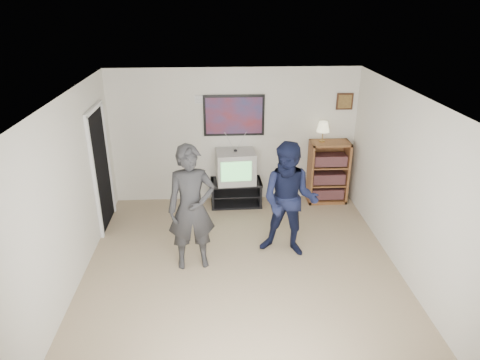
{
  "coord_description": "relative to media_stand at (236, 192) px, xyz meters",
  "views": [
    {
      "loc": [
        -0.31,
        -5.02,
        3.65
      ],
      "look_at": [
        0.01,
        0.71,
        1.15
      ],
      "focal_mm": 32.0,
      "sensor_mm": 36.0,
      "label": 1
    }
  ],
  "objects": [
    {
      "name": "room_shell",
      "position": [
        -0.02,
        -1.88,
        1.01
      ],
      "size": [
        4.51,
        5.0,
        2.51
      ],
      "color": "#7D6E4F",
      "rests_on": "ground"
    },
    {
      "name": "media_stand",
      "position": [
        0.0,
        0.0,
        0.0
      ],
      "size": [
        0.95,
        0.54,
        0.47
      ],
      "rotation": [
        0.0,
        0.0,
        0.02
      ],
      "color": "black",
      "rests_on": "room_shell"
    },
    {
      "name": "crt_television",
      "position": [
        -0.01,
        0.0,
        0.53
      ],
      "size": [
        0.73,
        0.63,
        0.59
      ],
      "primitive_type": null,
      "rotation": [
        0.0,
        0.0,
        0.07
      ],
      "color": "#ABAAA5",
      "rests_on": "media_stand"
    },
    {
      "name": "bookshelf",
      "position": [
        1.73,
        0.05,
        0.36
      ],
      "size": [
        0.72,
        0.41,
        1.18
      ],
      "primitive_type": null,
      "color": "brown",
      "rests_on": "room_shell"
    },
    {
      "name": "table_lamp",
      "position": [
        1.58,
        0.08,
        1.14
      ],
      "size": [
        0.24,
        0.24,
        0.38
      ],
      "primitive_type": null,
      "color": "#FFF7C1",
      "rests_on": "bookshelf"
    },
    {
      "name": "person_tall",
      "position": [
        -0.71,
        -1.93,
        0.69
      ],
      "size": [
        0.73,
        0.53,
        1.84
      ],
      "primitive_type": "imported",
      "rotation": [
        0.0,
        0.0,
        0.14
      ],
      "color": "#262628",
      "rests_on": "room_shell"
    },
    {
      "name": "person_short",
      "position": [
        0.7,
        -1.7,
        0.65
      ],
      "size": [
        1.03,
        0.91,
        1.77
      ],
      "primitive_type": "imported",
      "rotation": [
        0.0,
        0.0,
        -0.33
      ],
      "color": "black",
      "rests_on": "room_shell"
    },
    {
      "name": "controller_left",
      "position": [
        -0.67,
        -1.75,
        1.0
      ],
      "size": [
        0.04,
        0.13,
        0.04
      ],
      "primitive_type": "cube",
      "rotation": [
        0.0,
        0.0,
        0.03
      ],
      "color": "white",
      "rests_on": "person_tall"
    },
    {
      "name": "controller_right",
      "position": [
        0.69,
        -1.49,
        0.76
      ],
      "size": [
        0.05,
        0.13,
        0.04
      ],
      "primitive_type": "cube",
      "rotation": [
        0.0,
        0.0,
        -0.08
      ],
      "color": "white",
      "rests_on": "person_short"
    },
    {
      "name": "poster",
      "position": [
        -0.02,
        0.25,
        1.41
      ],
      "size": [
        1.1,
        0.03,
        0.75
      ],
      "primitive_type": "cube",
      "color": "black",
      "rests_on": "room_shell"
    },
    {
      "name": "air_vent",
      "position": [
        -0.57,
        0.25,
        1.71
      ],
      "size": [
        0.28,
        0.02,
        0.14
      ],
      "primitive_type": "cube",
      "color": "white",
      "rests_on": "room_shell"
    },
    {
      "name": "small_picture",
      "position": [
        1.98,
        0.25,
        1.64
      ],
      "size": [
        0.3,
        0.03,
        0.3
      ],
      "primitive_type": "cube",
      "color": "black",
      "rests_on": "room_shell"
    },
    {
      "name": "doorway",
      "position": [
        -2.26,
        -0.63,
        0.76
      ],
      "size": [
        0.03,
        0.85,
        2.0
      ],
      "primitive_type": "cube",
      "color": "black",
      "rests_on": "room_shell"
    }
  ]
}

